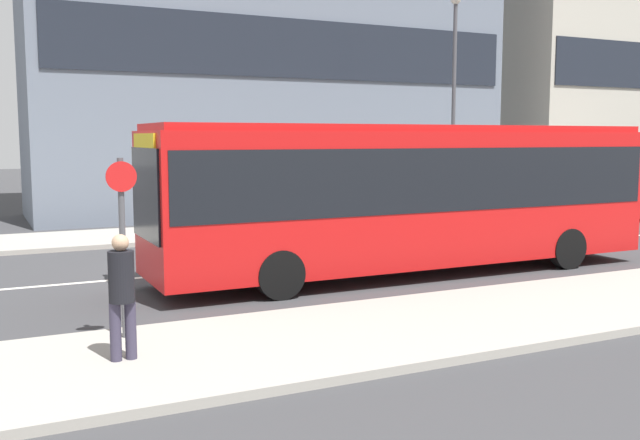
# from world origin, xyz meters

# --- Properties ---
(ground_plane) EXTENTS (120.00, 120.00, 0.00)m
(ground_plane) POSITION_xyz_m (0.00, 0.00, 0.00)
(ground_plane) COLOR #3A3A3D
(sidewalk_near) EXTENTS (44.00, 3.50, 0.13)m
(sidewalk_near) POSITION_xyz_m (0.00, -6.25, 0.07)
(sidewalk_near) COLOR #A39E93
(sidewalk_near) RESTS_ON ground_plane
(sidewalk_far) EXTENTS (44.00, 3.50, 0.13)m
(sidewalk_far) POSITION_xyz_m (0.00, 6.25, 0.07)
(sidewalk_far) COLOR #A39E93
(sidewalk_far) RESTS_ON ground_plane
(lane_centerline) EXTENTS (41.80, 0.16, 0.01)m
(lane_centerline) POSITION_xyz_m (0.00, 0.00, 0.00)
(lane_centerline) COLOR silver
(lane_centerline) RESTS_ON ground_plane
(city_bus) EXTENTS (11.85, 2.50, 3.34)m
(city_bus) POSITION_xyz_m (3.98, -2.16, 1.92)
(city_bus) COLOR red
(city_bus) RESTS_ON ground_plane
(parked_car_0) EXTENTS (3.99, 1.86, 1.39)m
(parked_car_0) POSITION_xyz_m (13.70, 3.59, 0.65)
(parked_car_0) COLOR silver
(parked_car_0) RESTS_ON ground_plane
(pedestrian_near_stop) EXTENTS (0.35, 0.34, 1.69)m
(pedestrian_near_stop) POSITION_xyz_m (-3.14, -6.17, 1.09)
(pedestrian_near_stop) COLOR #383347
(pedestrian_near_stop) RESTS_ON sidewalk_near
(bus_stop_sign) EXTENTS (0.44, 0.12, 2.66)m
(bus_stop_sign) POSITION_xyz_m (-2.91, -5.10, 1.68)
(bus_stop_sign) COLOR #4C4C51
(bus_stop_sign) RESTS_ON sidewalk_near
(street_lamp) EXTENTS (0.36, 0.36, 7.90)m
(street_lamp) POSITION_xyz_m (10.58, 5.26, 4.87)
(street_lamp) COLOR #4C4C51
(street_lamp) RESTS_ON sidewalk_far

